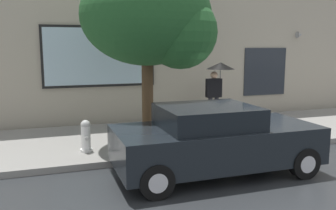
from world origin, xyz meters
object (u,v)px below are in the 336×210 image
at_px(fire_hydrant, 86,136).
at_px(pedestrian_with_umbrella, 218,76).
at_px(street_tree, 154,20).
at_px(parked_car, 214,140).

bearing_deg(fire_hydrant, pedestrian_with_umbrella, 23.89).
bearing_deg(street_tree, fire_hydrant, -172.30).
distance_m(pedestrian_with_umbrella, street_tree, 3.59).
bearing_deg(pedestrian_with_umbrella, street_tree, -147.05).
xyz_separation_m(parked_car, pedestrian_with_umbrella, (2.06, 4.00, 0.97)).
relative_size(parked_car, fire_hydrant, 5.54).
bearing_deg(parked_car, fire_hydrant, 140.34).
distance_m(fire_hydrant, street_tree, 3.33).
relative_size(fire_hydrant, pedestrian_with_umbrella, 0.38).
distance_m(parked_car, street_tree, 3.49).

